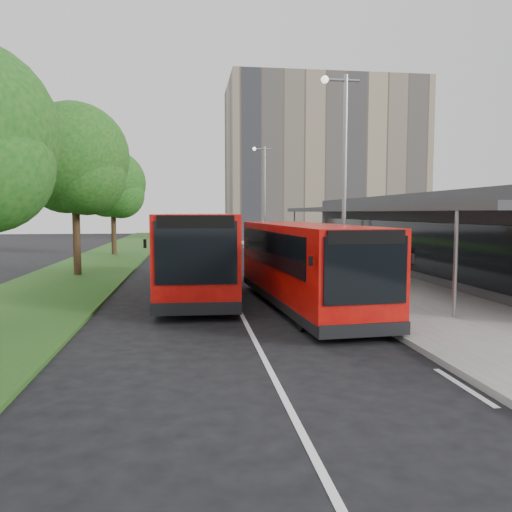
{
  "coord_description": "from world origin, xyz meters",
  "views": [
    {
      "loc": [
        -1.55,
        -16.15,
        3.12
      ],
      "look_at": [
        0.9,
        2.24,
        1.5
      ],
      "focal_mm": 35.0,
      "sensor_mm": 36.0,
      "label": 1
    }
  ],
  "objects_px": {
    "tree_mid": "(74,165)",
    "lamp_post_far": "(263,192)",
    "bollard": "(284,247)",
    "car_near": "(224,235)",
    "bus_main": "(304,265)",
    "car_far": "(188,233)",
    "litter_bin": "(328,257)",
    "tree_far": "(113,188)",
    "lamp_post_near": "(342,169)",
    "bus_second": "(200,253)"
  },
  "relations": [
    {
      "from": "tree_mid",
      "to": "lamp_post_far",
      "type": "bearing_deg",
      "value": 49.32
    },
    {
      "from": "bollard",
      "to": "car_near",
      "type": "relative_size",
      "value": 0.26
    },
    {
      "from": "bus_main",
      "to": "car_far",
      "type": "bearing_deg",
      "value": 90.93
    },
    {
      "from": "litter_bin",
      "to": "car_far",
      "type": "bearing_deg",
      "value": 102.99
    },
    {
      "from": "litter_bin",
      "to": "car_far",
      "type": "relative_size",
      "value": 0.27
    },
    {
      "from": "lamp_post_far",
      "to": "car_near",
      "type": "relative_size",
      "value": 2.06
    },
    {
      "from": "tree_far",
      "to": "lamp_post_near",
      "type": "relative_size",
      "value": 0.95
    },
    {
      "from": "lamp_post_far",
      "to": "car_near",
      "type": "height_order",
      "value": "lamp_post_far"
    },
    {
      "from": "bus_main",
      "to": "car_near",
      "type": "xyz_separation_m",
      "value": [
        -0.04,
        37.61,
        -0.74
      ]
    },
    {
      "from": "bus_main",
      "to": "lamp_post_far",
      "type": "bearing_deg",
      "value": 80.95
    },
    {
      "from": "lamp_post_far",
      "to": "bus_main",
      "type": "height_order",
      "value": "lamp_post_far"
    },
    {
      "from": "litter_bin",
      "to": "bollard",
      "type": "distance_m",
      "value": 8.12
    },
    {
      "from": "bus_second",
      "to": "car_far",
      "type": "relative_size",
      "value": 3.03
    },
    {
      "from": "tree_mid",
      "to": "lamp_post_near",
      "type": "xyz_separation_m",
      "value": [
        11.13,
        -7.05,
        -0.7
      ]
    },
    {
      "from": "lamp_post_near",
      "to": "litter_bin",
      "type": "xyz_separation_m",
      "value": [
        1.96,
        8.63,
        -4.08
      ]
    },
    {
      "from": "tree_far",
      "to": "bollard",
      "type": "relative_size",
      "value": 7.55
    },
    {
      "from": "tree_far",
      "to": "bollard",
      "type": "height_order",
      "value": "tree_far"
    },
    {
      "from": "tree_mid",
      "to": "lamp_post_far",
      "type": "xyz_separation_m",
      "value": [
        11.13,
        12.95,
        -0.7
      ]
    },
    {
      "from": "tree_far",
      "to": "car_far",
      "type": "xyz_separation_m",
      "value": [
        5.27,
        23.47,
        -4.3
      ]
    },
    {
      "from": "bollard",
      "to": "tree_mid",
      "type": "bearing_deg",
      "value": -141.5
    },
    {
      "from": "tree_mid",
      "to": "lamp_post_far",
      "type": "distance_m",
      "value": 17.09
    },
    {
      "from": "car_near",
      "to": "tree_mid",
      "type": "bearing_deg",
      "value": -103.14
    },
    {
      "from": "lamp_post_near",
      "to": "bollard",
      "type": "height_order",
      "value": "lamp_post_near"
    },
    {
      "from": "tree_far",
      "to": "bus_main",
      "type": "bearing_deg",
      "value": -66.73
    },
    {
      "from": "lamp_post_near",
      "to": "car_near",
      "type": "height_order",
      "value": "lamp_post_near"
    },
    {
      "from": "tree_mid",
      "to": "tree_far",
      "type": "distance_m",
      "value": 12.01
    },
    {
      "from": "car_near",
      "to": "bollard",
      "type": "bearing_deg",
      "value": -76.13
    },
    {
      "from": "tree_far",
      "to": "car_far",
      "type": "distance_m",
      "value": 24.43
    },
    {
      "from": "litter_bin",
      "to": "tree_far",
      "type": "bearing_deg",
      "value": 141.48
    },
    {
      "from": "lamp_post_far",
      "to": "bus_main",
      "type": "xyz_separation_m",
      "value": [
        -1.95,
        -22.29,
        -3.31
      ]
    },
    {
      "from": "bollard",
      "to": "car_far",
      "type": "xyz_separation_m",
      "value": [
        -6.85,
        25.83,
        -0.06
      ]
    },
    {
      "from": "bollard",
      "to": "lamp_post_far",
      "type": "bearing_deg",
      "value": 106.69
    },
    {
      "from": "tree_far",
      "to": "car_near",
      "type": "xyz_separation_m",
      "value": [
        9.14,
        16.27,
        -4.23
      ]
    },
    {
      "from": "tree_far",
      "to": "litter_bin",
      "type": "xyz_separation_m",
      "value": [
        13.09,
        -10.42,
        -4.25
      ]
    },
    {
      "from": "tree_mid",
      "to": "car_far",
      "type": "height_order",
      "value": "tree_mid"
    },
    {
      "from": "bus_second",
      "to": "bollard",
      "type": "xyz_separation_m",
      "value": [
        6.28,
        15.47,
        -0.92
      ]
    },
    {
      "from": "litter_bin",
      "to": "car_near",
      "type": "xyz_separation_m",
      "value": [
        -3.95,
        26.69,
        0.02
      ]
    },
    {
      "from": "lamp_post_far",
      "to": "car_far",
      "type": "bearing_deg",
      "value": 104.58
    },
    {
      "from": "bus_second",
      "to": "lamp_post_near",
      "type": "bearing_deg",
      "value": -10.91
    },
    {
      "from": "lamp_post_far",
      "to": "tree_far",
      "type": "bearing_deg",
      "value": -175.13
    },
    {
      "from": "bus_main",
      "to": "car_far",
      "type": "xyz_separation_m",
      "value": [
        -3.91,
        44.81,
        -0.81
      ]
    },
    {
      "from": "lamp_post_far",
      "to": "bollard",
      "type": "bearing_deg",
      "value": -73.31
    },
    {
      "from": "bus_main",
      "to": "bollard",
      "type": "distance_m",
      "value": 19.22
    },
    {
      "from": "car_near",
      "to": "lamp_post_near",
      "type": "bearing_deg",
      "value": -82.0
    },
    {
      "from": "car_far",
      "to": "tree_far",
      "type": "bearing_deg",
      "value": -100.9
    },
    {
      "from": "litter_bin",
      "to": "bollard",
      "type": "bearing_deg",
      "value": 96.88
    },
    {
      "from": "bollard",
      "to": "litter_bin",
      "type": "bearing_deg",
      "value": -83.12
    },
    {
      "from": "litter_bin",
      "to": "tree_mid",
      "type": "bearing_deg",
      "value": -173.13
    },
    {
      "from": "lamp_post_near",
      "to": "car_far",
      "type": "xyz_separation_m",
      "value": [
        -5.86,
        42.52,
        -4.12
      ]
    },
    {
      "from": "lamp_post_near",
      "to": "bollard",
      "type": "bearing_deg",
      "value": 86.6
    }
  ]
}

